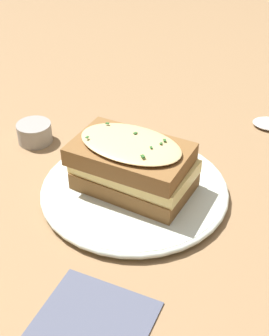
{
  "coord_description": "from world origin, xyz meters",
  "views": [
    {
      "loc": [
        0.41,
        0.24,
        0.4
      ],
      "look_at": [
        -0.01,
        -0.01,
        0.04
      ],
      "focal_mm": 50.0,
      "sensor_mm": 36.0,
      "label": 1
    }
  ],
  "objects_px": {
    "sandwich": "(133,165)",
    "condiment_pot": "(35,133)",
    "dinner_plate": "(135,190)",
    "napkin": "(84,336)"
  },
  "relations": [
    {
      "from": "dinner_plate",
      "to": "napkin",
      "type": "xyz_separation_m",
      "value": [
        0.21,
        0.07,
        -0.01
      ]
    },
    {
      "from": "dinner_plate",
      "to": "napkin",
      "type": "bearing_deg",
      "value": 17.63
    },
    {
      "from": "sandwich",
      "to": "condiment_pot",
      "type": "bearing_deg",
      "value": -100.72
    },
    {
      "from": "napkin",
      "to": "condiment_pot",
      "type": "bearing_deg",
      "value": -132.9
    },
    {
      "from": "dinner_plate",
      "to": "sandwich",
      "type": "height_order",
      "value": "sandwich"
    },
    {
      "from": "sandwich",
      "to": "napkin",
      "type": "height_order",
      "value": "sandwich"
    },
    {
      "from": "dinner_plate",
      "to": "napkin",
      "type": "height_order",
      "value": "dinner_plate"
    },
    {
      "from": "napkin",
      "to": "condiment_pot",
      "type": "distance_m",
      "value": 0.37
    },
    {
      "from": "dinner_plate",
      "to": "sandwich",
      "type": "bearing_deg",
      "value": -32.13
    },
    {
      "from": "sandwich",
      "to": "napkin",
      "type": "xyz_separation_m",
      "value": [
        0.21,
        0.07,
        -0.05
      ]
    }
  ]
}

